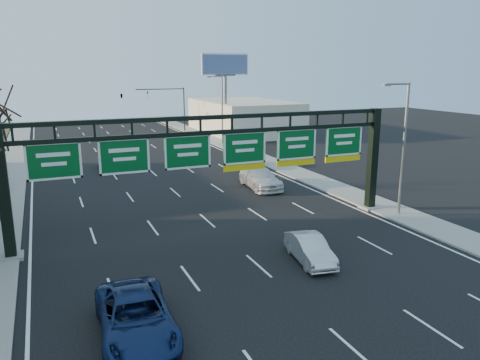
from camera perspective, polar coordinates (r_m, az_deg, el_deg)
name	(u,v)px	position (r m, az deg, el deg)	size (l,w,h in m)	color
ground	(276,282)	(22.76, 4.46, -12.24)	(160.00, 160.00, 0.00)	black
sidewalk_left	(3,202)	(39.50, -26.95, -2.44)	(3.00, 120.00, 0.12)	gray
sidewalk_right	(299,173)	(45.31, 7.18, 0.81)	(3.00, 120.00, 0.12)	gray
lane_markings	(169,187)	(40.55, -8.67, -0.81)	(21.60, 120.00, 0.01)	white
sign_gantry	(219,157)	(28.39, -2.54, 2.81)	(24.60, 1.20, 7.20)	black
building_right_distant	(243,117)	(74.66, 0.41, 7.73)	(12.00, 20.00, 5.00)	beige
streetlight_near	(403,142)	(33.06, 19.21, 4.37)	(2.15, 0.22, 9.00)	slate
streetlight_far	(221,106)	(62.38, -2.31, 8.99)	(2.15, 0.22, 9.00)	slate
billboard_right	(225,75)	(67.76, -1.82, 12.71)	(7.00, 0.50, 12.00)	slate
traffic_signal_mast	(146,98)	(74.86, -11.41, 9.78)	(10.16, 0.54, 7.00)	black
car_blue_suv	(136,317)	(18.60, -12.61, -15.99)	(2.67, 5.79, 1.61)	navy
car_silver_sedan	(310,249)	(24.89, 8.51, -8.32)	(1.45, 4.17, 1.37)	silver
car_white_wagon	(260,178)	(39.69, 2.48, 0.26)	(2.35, 5.79, 1.68)	silver
car_grey_far	(249,160)	(48.01, 1.14, 2.50)	(1.84, 4.58, 1.56)	#404345
car_silver_distant	(110,162)	(48.68, -15.54, 2.13)	(1.59, 4.56, 1.50)	#A8A8AD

